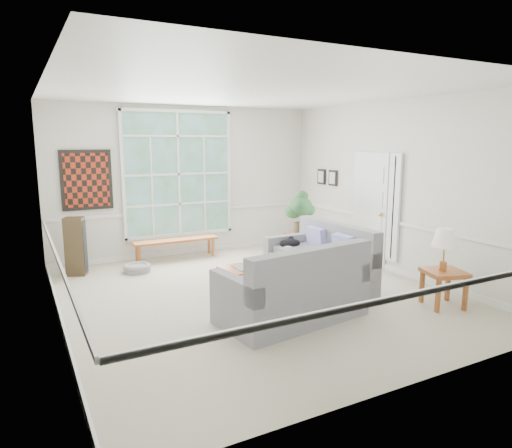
{
  "coord_description": "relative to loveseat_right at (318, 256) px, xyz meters",
  "views": [
    {
      "loc": [
        -3.1,
        -5.86,
        2.29
      ],
      "look_at": [
        0.1,
        0.2,
        1.05
      ],
      "focal_mm": 32.0,
      "sensor_mm": 36.0,
      "label": 1
    }
  ],
  "objects": [
    {
      "name": "wall_frame_near",
      "position": [
        1.64,
        1.84,
        1.05
      ],
      "size": [
        0.04,
        0.26,
        0.32
      ],
      "primitive_type": "cube",
      "color": "black",
      "rests_on": "wall_right"
    },
    {
      "name": "wall_back",
      "position": [
        -1.07,
        3.09,
        1.0
      ],
      "size": [
        5.5,
        0.02,
        3.0
      ],
      "primitive_type": "cube",
      "color": "silver",
      "rests_on": "ground"
    },
    {
      "name": "wall_left",
      "position": [
        -3.82,
        0.09,
        1.0
      ],
      "size": [
        0.02,
        6.0,
        3.0
      ],
      "primitive_type": "cube",
      "color": "silver",
      "rests_on": "ground"
    },
    {
      "name": "wall_front",
      "position": [
        -1.07,
        -2.91,
        1.0
      ],
      "size": [
        5.5,
        0.02,
        3.0
      ],
      "primitive_type": "cube",
      "color": "silver",
      "rests_on": "ground"
    },
    {
      "name": "door_sidelight",
      "position": [
        1.64,
        0.06,
        0.65
      ],
      "size": [
        0.08,
        0.26,
        1.9
      ],
      "primitive_type": "cube",
      "color": "white",
      "rests_on": "wall_right"
    },
    {
      "name": "loveseat_front",
      "position": [
        -1.11,
        -0.96,
        0.01
      ],
      "size": [
        1.99,
        1.21,
        1.02
      ],
      "primitive_type": "cube",
      "rotation": [
        0.0,
        0.0,
        0.13
      ],
      "color": "gray",
      "rests_on": "floor"
    },
    {
      "name": "entry_door",
      "position": [
        1.64,
        0.69,
        0.55
      ],
      "size": [
        0.08,
        0.9,
        2.1
      ],
      "primitive_type": "cube",
      "color": "white",
      "rests_on": "floor"
    },
    {
      "name": "pewter_bowl",
      "position": [
        -0.94,
        0.25,
        -0.06
      ],
      "size": [
        0.36,
        0.36,
        0.07
      ],
      "primitive_type": "imported",
      "rotation": [
        0.0,
        0.0,
        0.27
      ],
      "color": "#96969B",
      "rests_on": "coffee_table"
    },
    {
      "name": "ceiling",
      "position": [
        -1.07,
        0.09,
        2.5
      ],
      "size": [
        5.5,
        6.0,
        0.02
      ],
      "primitive_type": "cube",
      "color": "white",
      "rests_on": "ground"
    },
    {
      "name": "wall_art",
      "position": [
        -3.02,
        3.04,
        1.1
      ],
      "size": [
        0.9,
        0.06,
        1.1
      ],
      "primitive_type": "cube",
      "color": "#5A1B10",
      "rests_on": "wall_back"
    },
    {
      "name": "wall_right",
      "position": [
        1.68,
        0.09,
        1.0
      ],
      "size": [
        0.02,
        6.0,
        3.0
      ],
      "primitive_type": "cube",
      "color": "silver",
      "rests_on": "ground"
    },
    {
      "name": "window_bench",
      "position": [
        -1.47,
        2.74,
        -0.3
      ],
      "size": [
        1.68,
        0.35,
        0.39
      ],
      "primitive_type": "cube",
      "rotation": [
        0.0,
        0.0,
        -0.01
      ],
      "color": "#A05423",
      "rests_on": "floor"
    },
    {
      "name": "floor_speaker",
      "position": [
        -3.34,
        2.48,
        0.01
      ],
      "size": [
        0.39,
        0.35,
        1.02
      ],
      "primitive_type": "cube",
      "rotation": [
        0.0,
        0.0,
        -0.39
      ],
      "color": "#3C2E1B",
      "rests_on": "floor"
    },
    {
      "name": "floor",
      "position": [
        -1.07,
        0.09,
        -0.5
      ],
      "size": [
        5.5,
        6.0,
        0.01
      ],
      "primitive_type": "cube",
      "color": "#B8B099",
      "rests_on": "ground"
    },
    {
      "name": "pet_bed",
      "position": [
        -2.38,
        2.17,
        -0.43
      ],
      "size": [
        0.55,
        0.55,
        0.14
      ],
      "primitive_type": "cylinder",
      "rotation": [
        0.0,
        0.0,
        -0.16
      ],
      "color": "gray",
      "rests_on": "floor"
    },
    {
      "name": "houseplant",
      "position": [
        0.69,
        1.57,
        0.45
      ],
      "size": [
        0.57,
        0.57,
        0.84
      ],
      "primitive_type": null,
      "rotation": [
        0.0,
        0.0,
        -0.17
      ],
      "color": "#2B5A30",
      "rests_on": "end_table"
    },
    {
      "name": "table_lamp",
      "position": [
        0.98,
        -1.58,
        0.32
      ],
      "size": [
        0.46,
        0.46,
        0.6
      ],
      "primitive_type": null,
      "rotation": [
        0.0,
        0.0,
        -0.41
      ],
      "color": "white",
      "rests_on": "side_table"
    },
    {
      "name": "side_table",
      "position": [
        1.02,
        -1.57,
        -0.24
      ],
      "size": [
        0.64,
        0.64,
        0.52
      ],
      "primitive_type": "cube",
      "rotation": [
        0.0,
        0.0,
        -0.31
      ],
      "color": "#A05423",
      "rests_on": "floor"
    },
    {
      "name": "coffee_table",
      "position": [
        -0.99,
        0.24,
        -0.3
      ],
      "size": [
        1.09,
        0.6,
        0.4
      ],
      "primitive_type": "cube",
      "rotation": [
        0.0,
        0.0,
        -0.01
      ],
      "color": "#A05423",
      "rests_on": "floor"
    },
    {
      "name": "window_back",
      "position": [
        -1.27,
        3.05,
        1.15
      ],
      "size": [
        2.3,
        0.08,
        2.4
      ],
      "primitive_type": "cube",
      "color": "white",
      "rests_on": "wall_back"
    },
    {
      "name": "wall_frame_far",
      "position": [
        1.64,
        2.24,
        1.05
      ],
      "size": [
        0.04,
        0.26,
        0.32
      ],
      "primitive_type": "cube",
      "color": "black",
      "rests_on": "wall_right"
    },
    {
      "name": "cat",
      "position": [
        -0.13,
        0.64,
        0.1
      ],
      "size": [
        0.42,
        0.33,
        0.18
      ],
      "primitive_type": "ellipsoid",
      "rotation": [
        0.0,
        0.0,
        -0.2
      ],
      "color": "black",
      "rests_on": "loveseat_right"
    },
    {
      "name": "end_table",
      "position": [
        0.72,
        1.55,
        -0.23
      ],
      "size": [
        0.63,
        0.63,
        0.52
      ],
      "primitive_type": "cube",
      "rotation": [
        0.0,
        0.0,
        0.22
      ],
      "color": "#A05423",
      "rests_on": "floor"
    },
    {
      "name": "loveseat_right",
      "position": [
        0.0,
        0.0,
        0.0
      ],
      "size": [
        1.01,
        1.87,
        0.99
      ],
      "primitive_type": "cube",
      "rotation": [
        0.0,
        0.0,
        0.03
      ],
      "color": "gray",
      "rests_on": "floor"
    }
  ]
}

